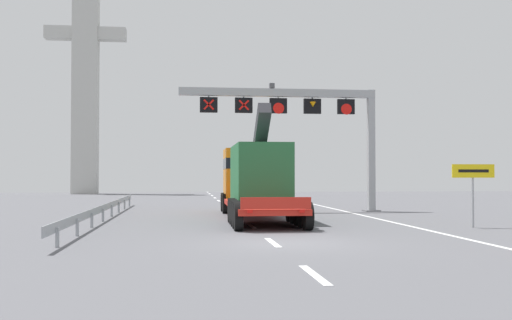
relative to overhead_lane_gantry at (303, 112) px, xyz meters
name	(u,v)px	position (x,y,z in m)	size (l,w,h in m)	color
ground	(286,243)	(-3.69, -15.71, -5.81)	(112.00, 112.00, 0.00)	#5B5B60
lane_markings	(223,204)	(-4.08, 9.29, -5.81)	(0.20, 64.61, 0.01)	silver
edge_line_right	(364,216)	(2.51, -3.71, -5.81)	(0.20, 63.00, 0.01)	silver
overhead_lane_gantry	(303,112)	(0.00, 0.00, 0.00)	(11.75, 0.90, 7.47)	#9EA0A5
heavy_haul_truck_red	(254,178)	(-3.36, -4.05, -3.82)	(3.16, 14.09, 5.30)	red
exit_sign_yellow	(473,178)	(4.80, -11.17, -3.80)	(1.80, 0.15, 2.59)	#9EA0A5
guardrail_left	(107,207)	(-10.66, -4.41, -5.25)	(0.13, 26.59, 0.76)	#999EA3
bridge_pylon_distant	(86,61)	(-18.10, 35.31, 9.25)	(9.00, 2.00, 29.35)	#B7B7B2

